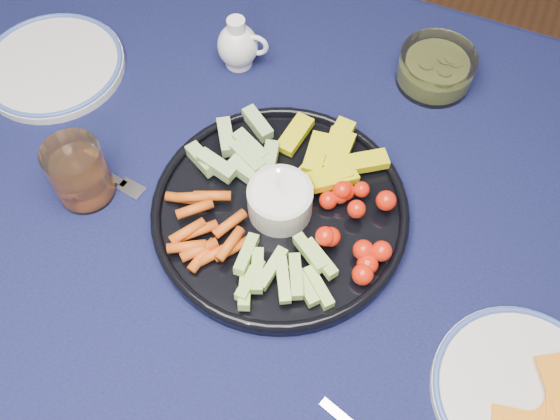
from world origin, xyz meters
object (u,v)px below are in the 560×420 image
at_px(cheese_plate, 524,392).
at_px(side_plate_extra, 53,65).
at_px(pickle_bowl, 436,70).
at_px(crudite_platter, 279,207).
at_px(creamer_pitcher, 238,45).
at_px(dining_table, 307,276).
at_px(juice_tumbler, 80,175).

xyz_separation_m(cheese_plate, side_plate_extra, (-0.81, 0.22, -0.00)).
distance_m(pickle_bowl, cheese_plate, 0.50).
distance_m(crudite_platter, creamer_pitcher, 0.29).
bearing_deg(side_plate_extra, cheese_plate, -15.46).
xyz_separation_m(dining_table, juice_tumbler, (-0.33, -0.04, 0.13)).
relative_size(creamer_pitcher, cheese_plate, 0.42).
bearing_deg(dining_table, pickle_bowl, 79.20).
xyz_separation_m(creamer_pitcher, cheese_plate, (0.54, -0.35, -0.03)).
bearing_deg(pickle_bowl, juice_tumbler, -134.85).
height_order(pickle_bowl, juice_tumbler, juice_tumbler).
bearing_deg(cheese_plate, dining_table, 164.99).
xyz_separation_m(crudite_platter, cheese_plate, (0.36, -0.12, -0.01)).
xyz_separation_m(dining_table, crudite_platter, (-0.06, 0.03, 0.11)).
bearing_deg(crudite_platter, cheese_plate, -17.59).
relative_size(dining_table, side_plate_extra, 7.28).
bearing_deg(pickle_bowl, cheese_plate, -61.87).
bearing_deg(dining_table, juice_tumbler, -173.44).
distance_m(crudite_platter, pickle_bowl, 0.35).
height_order(dining_table, crudite_platter, crudite_platter).
height_order(creamer_pitcher, juice_tumbler, juice_tumbler).
height_order(dining_table, pickle_bowl, pickle_bowl).
relative_size(pickle_bowl, side_plate_extra, 0.52).
height_order(creamer_pitcher, side_plate_extra, creamer_pitcher).
xyz_separation_m(pickle_bowl, cheese_plate, (0.24, -0.44, -0.01)).
relative_size(pickle_bowl, juice_tumbler, 1.25).
distance_m(dining_table, pickle_bowl, 0.38).
bearing_deg(creamer_pitcher, juice_tumbler, -106.96).
height_order(creamer_pitcher, cheese_plate, creamer_pitcher).
distance_m(crudite_platter, side_plate_extra, 0.45).
distance_m(creamer_pitcher, cheese_plate, 0.64).
height_order(cheese_plate, side_plate_extra, cheese_plate).
bearing_deg(dining_table, crudite_platter, 150.56).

